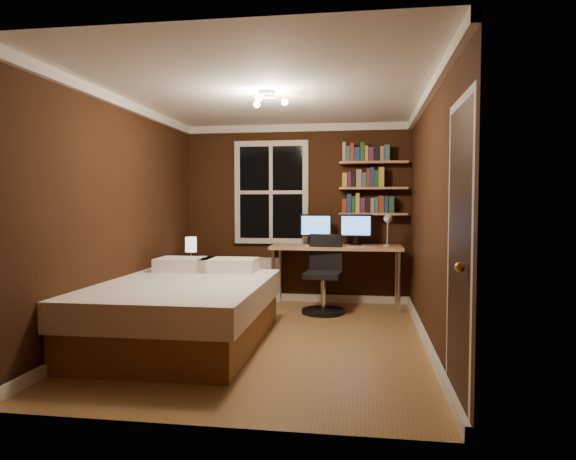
# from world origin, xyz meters

# --- Properties ---
(floor) EXTENTS (4.20, 4.20, 0.00)m
(floor) POSITION_xyz_m (0.00, 0.00, 0.00)
(floor) COLOR olive
(floor) RESTS_ON ground
(wall_back) EXTENTS (3.20, 0.04, 2.50)m
(wall_back) POSITION_xyz_m (0.00, 2.10, 1.25)
(wall_back) COLOR black
(wall_back) RESTS_ON ground
(wall_left) EXTENTS (0.04, 4.20, 2.50)m
(wall_left) POSITION_xyz_m (-1.60, 0.00, 1.25)
(wall_left) COLOR black
(wall_left) RESTS_ON ground
(wall_right) EXTENTS (0.04, 4.20, 2.50)m
(wall_right) POSITION_xyz_m (1.60, 0.00, 1.25)
(wall_right) COLOR black
(wall_right) RESTS_ON ground
(ceiling) EXTENTS (3.20, 4.20, 0.02)m
(ceiling) POSITION_xyz_m (0.00, 0.00, 2.50)
(ceiling) COLOR white
(ceiling) RESTS_ON wall_back
(window) EXTENTS (1.06, 0.06, 1.46)m
(window) POSITION_xyz_m (-0.35, 2.06, 1.55)
(window) COLOR silver
(window) RESTS_ON wall_back
(door) EXTENTS (0.03, 0.82, 2.05)m
(door) POSITION_xyz_m (1.59, -1.55, 1.02)
(door) COLOR black
(door) RESTS_ON ground
(door_knob) EXTENTS (0.06, 0.06, 0.06)m
(door_knob) POSITION_xyz_m (1.55, -1.85, 1.00)
(door_knob) COLOR #BF9445
(door_knob) RESTS_ON door
(ceiling_fixture) EXTENTS (0.44, 0.44, 0.18)m
(ceiling_fixture) POSITION_xyz_m (0.00, -0.10, 2.40)
(ceiling_fixture) COLOR beige
(ceiling_fixture) RESTS_ON ceiling
(bookshelf_lower) EXTENTS (0.92, 0.22, 0.03)m
(bookshelf_lower) POSITION_xyz_m (1.08, 1.98, 1.25)
(bookshelf_lower) COLOR tan
(bookshelf_lower) RESTS_ON wall_back
(books_row_lower) EXTENTS (0.66, 0.16, 0.23)m
(books_row_lower) POSITION_xyz_m (1.08, 1.98, 1.38)
(books_row_lower) COLOR maroon
(books_row_lower) RESTS_ON bookshelf_lower
(bookshelf_middle) EXTENTS (0.92, 0.22, 0.03)m
(bookshelf_middle) POSITION_xyz_m (1.08, 1.98, 1.60)
(bookshelf_middle) COLOR tan
(bookshelf_middle) RESTS_ON wall_back
(books_row_middle) EXTENTS (0.54, 0.16, 0.23)m
(books_row_middle) POSITION_xyz_m (1.08, 1.98, 1.73)
(books_row_middle) COLOR navy
(books_row_middle) RESTS_ON bookshelf_middle
(bookshelf_upper) EXTENTS (0.92, 0.22, 0.03)m
(bookshelf_upper) POSITION_xyz_m (1.08, 1.98, 1.95)
(bookshelf_upper) COLOR tan
(bookshelf_upper) RESTS_ON wall_back
(books_row_upper) EXTENTS (0.60, 0.16, 0.23)m
(books_row_upper) POSITION_xyz_m (1.08, 1.98, 2.08)
(books_row_upper) COLOR #225129
(books_row_upper) RESTS_ON bookshelf_upper
(bed) EXTENTS (1.64, 2.26, 0.76)m
(bed) POSITION_xyz_m (-0.82, -0.28, 0.33)
(bed) COLOR brown
(bed) RESTS_ON ground
(nightstand) EXTENTS (0.49, 0.49, 0.51)m
(nightstand) POSITION_xyz_m (-1.32, 1.41, 0.26)
(nightstand) COLOR brown
(nightstand) RESTS_ON ground
(bedside_lamp) EXTENTS (0.15, 0.15, 0.44)m
(bedside_lamp) POSITION_xyz_m (-1.32, 1.41, 0.73)
(bedside_lamp) COLOR beige
(bedside_lamp) RESTS_ON nightstand
(radiator) EXTENTS (0.41, 0.14, 0.62)m
(radiator) POSITION_xyz_m (-0.41, 1.99, 0.31)
(radiator) COLOR silver
(radiator) RESTS_ON ground
(desk) EXTENTS (1.74, 0.65, 0.83)m
(desk) POSITION_xyz_m (0.59, 1.75, 0.77)
(desk) COLOR tan
(desk) RESTS_ON ground
(monitor_left) EXTENTS (0.43, 0.12, 0.42)m
(monitor_left) POSITION_xyz_m (0.31, 1.84, 1.04)
(monitor_left) COLOR black
(monitor_left) RESTS_ON desk
(monitor_right) EXTENTS (0.43, 0.12, 0.42)m
(monitor_right) POSITION_xyz_m (0.85, 1.84, 1.04)
(monitor_right) COLOR black
(monitor_right) RESTS_ON desk
(desk_lamp) EXTENTS (0.14, 0.32, 0.44)m
(desk_lamp) POSITION_xyz_m (1.27, 1.66, 1.05)
(desk_lamp) COLOR silver
(desk_lamp) RESTS_ON desk
(office_chair) EXTENTS (0.55, 0.55, 1.00)m
(office_chair) POSITION_xyz_m (0.46, 1.35, 0.38)
(office_chair) COLOR black
(office_chair) RESTS_ON ground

